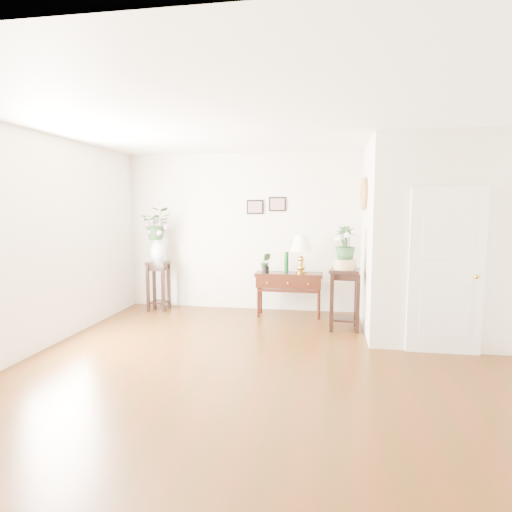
% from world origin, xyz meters
% --- Properties ---
extents(floor, '(6.00, 5.50, 0.02)m').
position_xyz_m(floor, '(0.00, 0.00, 0.00)').
color(floor, '#51270D').
rests_on(floor, ground).
extents(ceiling, '(6.00, 5.50, 0.02)m').
position_xyz_m(ceiling, '(0.00, 0.00, 2.80)').
color(ceiling, white).
rests_on(ceiling, ground).
extents(wall_back, '(6.00, 0.02, 2.80)m').
position_xyz_m(wall_back, '(0.00, 2.75, 1.40)').
color(wall_back, silver).
rests_on(wall_back, ground).
extents(wall_front, '(6.00, 0.02, 2.80)m').
position_xyz_m(wall_front, '(0.00, -2.75, 1.40)').
color(wall_front, silver).
rests_on(wall_front, ground).
extents(wall_left, '(0.02, 5.50, 2.80)m').
position_xyz_m(wall_left, '(-3.00, 0.00, 1.40)').
color(wall_left, silver).
rests_on(wall_left, ground).
extents(partition, '(1.80, 1.95, 2.80)m').
position_xyz_m(partition, '(2.10, 1.77, 1.40)').
color(partition, silver).
rests_on(partition, floor).
extents(door, '(0.90, 0.05, 2.10)m').
position_xyz_m(door, '(2.10, 0.78, 1.05)').
color(door, silver).
rests_on(door, floor).
extents(art_print_left, '(0.30, 0.02, 0.25)m').
position_xyz_m(art_print_left, '(-0.65, 2.73, 1.85)').
color(art_print_left, black).
rests_on(art_print_left, wall_back).
extents(art_print_right, '(0.30, 0.02, 0.25)m').
position_xyz_m(art_print_right, '(-0.25, 2.73, 1.90)').
color(art_print_right, black).
rests_on(art_print_right, wall_back).
extents(wall_ornament, '(0.07, 0.51, 0.51)m').
position_xyz_m(wall_ornament, '(1.16, 1.90, 2.05)').
color(wall_ornament, tan).
rests_on(wall_ornament, partition).
extents(console_table, '(1.13, 0.38, 0.75)m').
position_xyz_m(console_table, '(0.01, 2.29, 0.37)').
color(console_table, black).
rests_on(console_table, floor).
extents(table_lamp, '(0.37, 0.37, 0.64)m').
position_xyz_m(table_lamp, '(0.21, 2.29, 1.10)').
color(table_lamp, '#B38D28').
rests_on(table_lamp, console_table).
extents(green_vase, '(0.08, 0.08, 0.36)m').
position_xyz_m(green_vase, '(-0.04, 2.29, 0.92)').
color(green_vase, '#093E14').
rests_on(green_vase, console_table).
extents(potted_plant, '(0.18, 0.15, 0.31)m').
position_xyz_m(potted_plant, '(-0.39, 2.29, 0.91)').
color(potted_plant, '#244723').
rests_on(potted_plant, console_table).
extents(plant_stand_a, '(0.36, 0.36, 0.88)m').
position_xyz_m(plant_stand_a, '(-2.35, 2.36, 0.44)').
color(plant_stand_a, black).
rests_on(plant_stand_a, floor).
extents(porcelain_vase, '(0.33, 0.33, 0.44)m').
position_xyz_m(porcelain_vase, '(-2.35, 2.36, 1.10)').
color(porcelain_vase, white).
rests_on(porcelain_vase, plant_stand_a).
extents(lily_arrangement, '(0.61, 0.56, 0.57)m').
position_xyz_m(lily_arrangement, '(-2.35, 2.36, 1.56)').
color(lily_arrangement, '#244723').
rests_on(lily_arrangement, porcelain_vase).
extents(plant_stand_b, '(0.48, 0.48, 0.92)m').
position_xyz_m(plant_stand_b, '(0.90, 1.67, 0.46)').
color(plant_stand_b, black).
rests_on(plant_stand_b, floor).
extents(ceramic_bowl, '(0.35, 0.35, 0.15)m').
position_xyz_m(ceramic_bowl, '(0.90, 1.67, 1.00)').
color(ceramic_bowl, tan).
rests_on(ceramic_bowl, plant_stand_b).
extents(narcissus, '(0.34, 0.34, 0.53)m').
position_xyz_m(narcissus, '(0.90, 1.67, 1.31)').
color(narcissus, '#244723').
rests_on(narcissus, ceramic_bowl).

